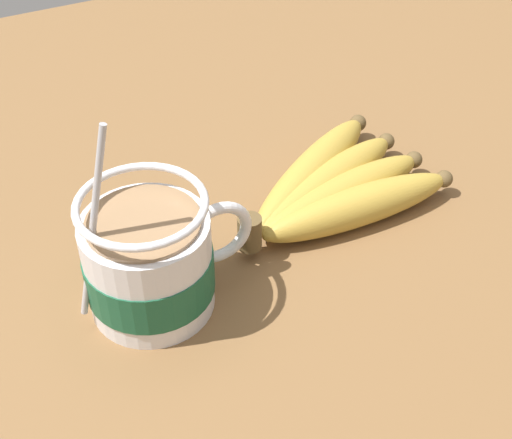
{
  "coord_description": "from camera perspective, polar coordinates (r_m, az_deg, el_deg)",
  "views": [
    {
      "loc": [
        -19.03,
        -36.7,
        43.73
      ],
      "look_at": [
        0.27,
        1.36,
        7.17
      ],
      "focal_mm": 50.0,
      "sensor_mm": 36.0,
      "label": 1
    }
  ],
  "objects": [
    {
      "name": "coffee_mug",
      "position": [
        0.53,
        -8.47,
        -3.38
      ],
      "size": [
        14.09,
        9.71,
        16.95
      ],
      "color": "silver",
      "rests_on": "table"
    },
    {
      "name": "table",
      "position": [
        0.59,
        0.36,
        -5.12
      ],
      "size": [
        115.74,
        115.74,
        2.74
      ],
      "color": "brown",
      "rests_on": "ground"
    },
    {
      "name": "banana_bunch",
      "position": [
        0.64,
        6.24,
        2.5
      ],
      "size": [
        21.18,
        14.59,
        4.18
      ],
      "color": "brown",
      "rests_on": "table"
    }
  ]
}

